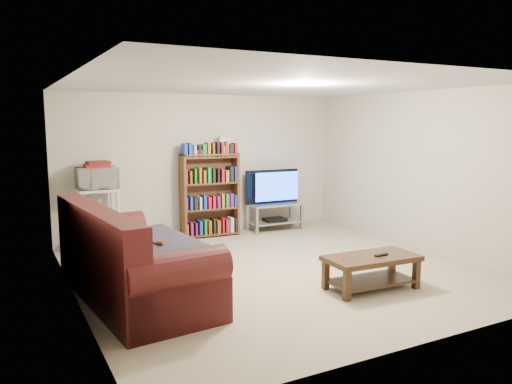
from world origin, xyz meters
TOP-DOWN VIEW (x-y plane):
  - floor at (0.00, 0.00)m, footprint 5.00×5.00m
  - ceiling at (0.00, 0.00)m, footprint 5.00×5.00m
  - wall_back at (0.00, 2.50)m, footprint 5.00×0.00m
  - wall_front at (0.00, -2.50)m, footprint 5.00×0.00m
  - wall_left at (-2.50, 0.00)m, footprint 0.00×5.00m
  - wall_right at (2.50, 0.00)m, footprint 0.00×5.00m
  - sofa at (-1.99, -0.15)m, footprint 1.30×2.54m
  - blanket at (-1.78, -0.29)m, footprint 1.15×1.38m
  - cat at (-1.80, -0.07)m, footprint 0.33×0.69m
  - coffee_table at (0.60, -1.15)m, footprint 1.12×0.60m
  - remote at (0.70, -1.20)m, footprint 0.18×0.07m
  - tv_stand at (1.21, 2.16)m, footprint 0.98×0.46m
  - television at (1.21, 2.16)m, footprint 1.05×0.16m
  - dvd_player at (1.21, 2.16)m, footprint 0.39×0.28m
  - bookshelf at (-0.00, 2.26)m, footprint 0.99×0.35m
  - shelf_clutter at (0.10, 2.27)m, footprint 0.72×0.23m
  - microwave_stand at (-1.85, 2.18)m, footprint 0.60×0.44m
  - microwave at (-1.85, 2.18)m, footprint 0.59×0.41m
  - game_boxes at (-1.85, 2.18)m, footprint 0.35×0.31m

SIDE VIEW (x-z plane):
  - floor at x=0.00m, z-range 0.00..0.00m
  - dvd_player at x=1.21m, z-range 0.16..0.22m
  - coffee_table at x=0.60m, z-range 0.08..0.48m
  - tv_stand at x=1.21m, z-range 0.09..0.57m
  - sofa at x=-1.99m, z-range -0.16..0.88m
  - remote at x=0.70m, z-range 0.40..0.42m
  - blanket at x=-1.78m, z-range 0.50..0.70m
  - microwave_stand at x=-1.85m, z-range 0.13..1.08m
  - cat at x=-1.80m, z-range 0.56..0.76m
  - bookshelf at x=0.00m, z-range 0.02..1.43m
  - television at x=1.21m, z-range 0.49..1.09m
  - microwave at x=-1.85m, z-range 0.94..1.27m
  - wall_back at x=0.00m, z-range -1.30..3.70m
  - wall_front at x=0.00m, z-range -1.30..3.70m
  - wall_left at x=-2.50m, z-range -1.30..3.70m
  - wall_right at x=2.50m, z-range -1.30..3.70m
  - game_boxes at x=-1.85m, z-range 1.27..1.32m
  - shelf_clutter at x=0.10m, z-range 1.37..1.66m
  - ceiling at x=0.00m, z-range 2.40..2.40m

